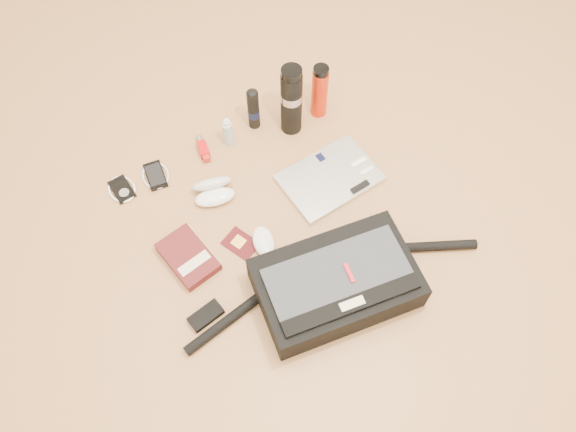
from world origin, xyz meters
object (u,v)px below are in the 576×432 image
Objects in this scene: book at (189,257)px; thermos_red at (320,91)px; messenger_bag at (336,283)px; laptop at (330,178)px; thermos_black at (291,100)px.

thermos_red is (0.71, 0.29, 0.10)m from book.
messenger_bag is 0.43m from laptop.
thermos_red reaches higher than laptop.
thermos_red is at bearing 2.84° from thermos_black.
book is at bearing -154.38° from thermos_black.
thermos_black reaches higher than messenger_bag.
thermos_black is at bearing -177.16° from thermos_red.
messenger_bag is at bearing -120.35° from thermos_red.
laptop is at bearing -6.45° from book.
book is 0.71× the size of thermos_black.
book is (-0.57, -0.00, 0.01)m from laptop.
thermos_red reaches higher than book.
thermos_red is at bearing 71.17° from messenger_bag.
messenger_bag is 4.62× the size of book.
messenger_bag is 0.69m from thermos_black.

